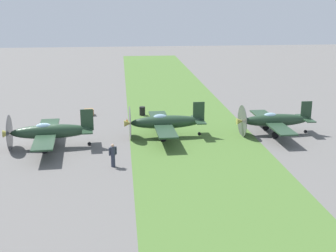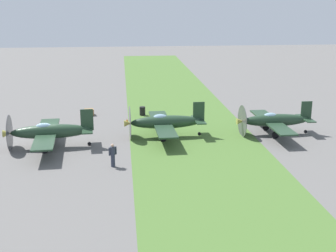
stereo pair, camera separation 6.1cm
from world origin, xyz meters
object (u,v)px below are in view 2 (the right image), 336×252
airplane_wingman (165,122)px  runway_marker_cone (127,121)px  fuel_drum (142,111)px  ground_crew_chief (113,155)px  supply_crate (89,112)px  airplane_trail (274,120)px  airplane_lead (49,132)px

airplane_wingman → runway_marker_cone: airplane_wingman is taller
airplane_wingman → fuel_drum: size_ratio=9.91×
ground_crew_chief → supply_crate: ground_crew_chief is taller
airplane_wingman → airplane_trail: bearing=-93.1°
airplane_lead → airplane_trail: (1.87, -19.41, -0.06)m
airplane_trail → supply_crate: (8.75, 16.92, -0.97)m
runway_marker_cone → ground_crew_chief: bearing=174.3°
airplane_lead → ground_crew_chief: airplane_lead is taller
ground_crew_chief → runway_marker_cone: size_ratio=3.93×
airplane_lead → airplane_wingman: size_ratio=1.02×
airplane_wingman → supply_crate: bearing=38.0°
airplane_lead → airplane_trail: size_ratio=1.06×
airplane_lead → runway_marker_cone: airplane_lead is taller
airplane_trail → runway_marker_cone: (5.18, 13.05, -1.07)m
ground_crew_chief → airplane_lead: bearing=109.5°
fuel_drum → runway_marker_cone: size_ratio=2.05×
airplane_wingman → runway_marker_cone: size_ratio=20.27×
ground_crew_chief → supply_crate: size_ratio=1.92×
ground_crew_chief → runway_marker_cone: (12.01, -1.19, -0.69)m
supply_crate → airplane_wingman: bearing=-140.2°
airplane_wingman → ground_crew_chief: (-7.04, 4.44, -0.42)m
runway_marker_cone → airplane_wingman: bearing=-146.8°
airplane_lead → fuel_drum: (10.00, -8.02, -0.90)m
supply_crate → runway_marker_cone: supply_crate is taller
fuel_drum → runway_marker_cone: 3.39m
airplane_lead → airplane_wingman: 9.83m
fuel_drum → supply_crate: 5.57m
airplane_lead → airplane_trail: bearing=-88.5°
runway_marker_cone → fuel_drum: bearing=-29.3°
fuel_drum → runway_marker_cone: (-2.95, 1.65, -0.23)m
airplane_trail → runway_marker_cone: 14.08m
airplane_trail → fuel_drum: 14.02m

